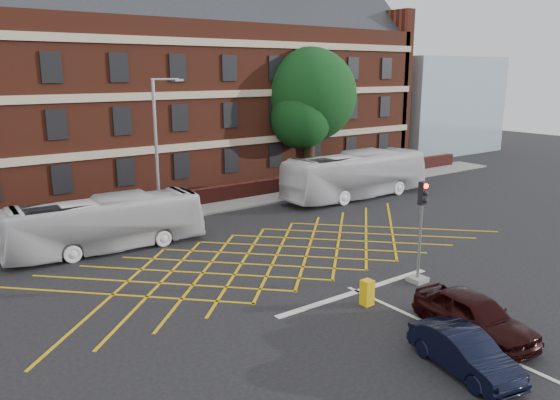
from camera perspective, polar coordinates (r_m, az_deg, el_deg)
ground at (r=24.76m, az=2.39°, el=-7.01°), size 120.00×120.00×0.00m
victorian_building at (r=42.73m, az=-16.39°, el=11.80°), size 51.00×12.17×20.40m
boundary_wall at (r=35.25m, az=-10.91°, el=-0.10°), size 56.00×0.50×1.10m
far_pavement at (r=34.49m, az=-10.16°, el=-1.21°), size 60.00×3.00×0.12m
glass_block at (r=62.43m, az=15.05°, el=9.60°), size 14.00×10.00×10.00m
box_junction_hatching at (r=26.25m, az=-0.35°, el=-5.77°), size 8.22×8.22×0.02m
stop_line at (r=22.33m, az=8.08°, el=-9.44°), size 8.00×0.30×0.02m
centre_line at (r=18.74m, az=22.57°, el=-15.07°), size 0.15×14.00×0.02m
bus_left at (r=27.95m, az=-17.76°, el=-2.38°), size 9.69×2.79×2.67m
bus_right at (r=38.06m, az=7.96°, el=2.60°), size 11.44×2.78×3.18m
car_navy at (r=17.38m, az=18.72°, el=-14.81°), size 2.03×3.91×1.23m
car_maroon at (r=19.45m, az=19.64°, el=-11.31°), size 2.25×4.57×1.50m
deciduous_tree at (r=43.84m, az=3.08°, el=10.25°), size 7.62×7.39×10.46m
traffic_light_near at (r=23.24m, az=14.40°, el=-4.21°), size 0.70×0.70×4.27m
street_lamp at (r=30.79m, az=-12.53°, el=2.11°), size 2.25×1.00×8.22m
utility_cabinet at (r=21.03m, az=9.09°, el=-9.53°), size 0.41×0.40×0.98m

